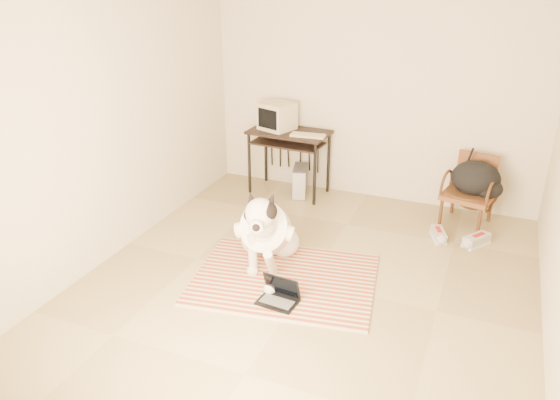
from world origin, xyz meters
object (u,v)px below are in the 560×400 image
Objects in this scene: computer_desk at (289,140)px; crt_monitor at (277,116)px; dog at (267,231)px; backpack at (478,180)px; pc_tower at (300,181)px; rattan_chair at (470,190)px; laptop at (279,295)px.

computer_desk is 2.16× the size of crt_monitor.
backpack is at bearing 43.38° from dog.
pc_tower is at bearing 99.97° from dog.
backpack reaches higher than pc_tower.
dog is at bearing -75.02° from computer_desk.
dog is 2.46m from backpack.
rattan_chair is 1.39× the size of backpack.
crt_monitor is (-0.64, 1.78, 0.63)m from dog.
dog is 2.00m from crt_monitor.
dog is at bearing -136.62° from backpack.
pc_tower is 0.55× the size of rattan_chair.
rattan_chair is 0.16m from backpack.
crt_monitor is (-0.17, 0.03, 0.28)m from computer_desk.
crt_monitor is 0.83× the size of backpack.
pc_tower is 2.03m from rattan_chair.
rattan_chair is at bearing 59.54° from laptop.
pc_tower reaches higher than laptop.
backpack reaches higher than laptop.
pc_tower is at bearing -4.31° from computer_desk.
pc_tower is 2.12m from backpack.
backpack is (2.09, -0.05, 0.35)m from pc_tower.
dog reaches higher than laptop.
dog is 2.49× the size of crt_monitor.
computer_desk is at bearing 179.07° from rattan_chair.
computer_desk is at bearing 104.98° from dog.
laptop is (0.37, -0.58, -0.28)m from dog.
laptop is 2.71m from backpack.
dog is at bearing -80.03° from pc_tower.
backpack is (2.25, -0.07, -0.16)m from computer_desk.
dog is 0.74m from laptop.
laptop is 0.46× the size of rattan_chair.
dog is 2.43m from rattan_chair.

